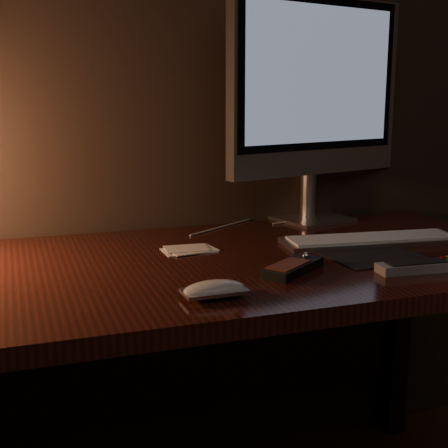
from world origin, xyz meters
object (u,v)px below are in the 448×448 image
object	(u,v)px
monitor	(317,91)
mouse	(214,292)
desk	(202,304)
media_remote	(293,267)
tv_remote	(421,266)
keyboard	(372,240)

from	to	relation	value
monitor	mouse	world-z (taller)	monitor
desk	media_remote	bearing A→B (deg)	-58.62
tv_remote	mouse	bearing A→B (deg)	-173.11
keyboard	mouse	distance (m)	0.59
keyboard	mouse	xyz separation A→B (m)	(-0.52, -0.28, 0.00)
desk	monitor	bearing A→B (deg)	30.85
desk	keyboard	bearing A→B (deg)	-6.04
monitor	media_remote	size ratio (longest dim) A/B	3.73
monitor	media_remote	bearing A→B (deg)	-136.65
monitor	tv_remote	size ratio (longest dim) A/B	3.23
desk	mouse	size ratio (longest dim) A/B	13.29
mouse	media_remote	distance (m)	0.24
mouse	media_remote	bearing A→B (deg)	24.73
mouse	tv_remote	size ratio (longest dim) A/B	0.60
keyboard	media_remote	xyz separation A→B (m)	(-0.30, -0.17, 0.00)
monitor	mouse	xyz separation A→B (m)	(-0.51, -0.58, -0.37)
tv_remote	desk	bearing A→B (deg)	146.84
media_remote	tv_remote	world-z (taller)	media_remote
desk	tv_remote	bearing A→B (deg)	-37.36
mouse	desk	bearing A→B (deg)	74.95
mouse	media_remote	xyz separation A→B (m)	(0.21, 0.11, -0.00)
media_remote	mouse	bearing A→B (deg)	171.13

